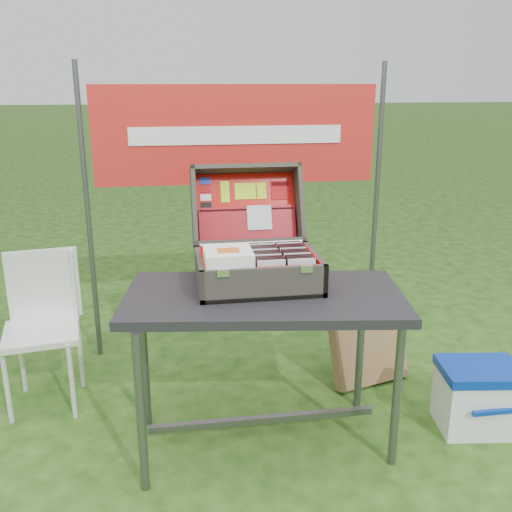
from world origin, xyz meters
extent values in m
plane|color=#1A3F0F|center=(0.00, 0.00, 0.00)|extent=(80.00, 80.00, 0.00)
cube|color=black|center=(-0.02, 0.07, 0.71)|extent=(1.24, 0.74, 0.04)
cylinder|color=#59595B|center=(-0.54, -0.16, 0.35)|extent=(0.04, 0.04, 0.69)
cylinder|color=#59595B|center=(0.51, -0.16, 0.35)|extent=(0.04, 0.04, 0.69)
cylinder|color=#59595B|center=(-0.54, 0.30, 0.35)|extent=(0.04, 0.04, 0.69)
cylinder|color=#59595B|center=(0.51, 0.30, 0.35)|extent=(0.04, 0.04, 0.69)
cube|color=#59595B|center=(-0.02, 0.07, 0.12)|extent=(1.02, 0.03, 0.03)
cube|color=#413E35|center=(-0.03, 0.17, 0.74)|extent=(0.53, 0.38, 0.02)
cube|color=#413E35|center=(-0.03, -0.01, 0.80)|extent=(0.53, 0.02, 0.14)
cube|color=#413E35|center=(-0.03, 0.34, 0.80)|extent=(0.53, 0.02, 0.14)
cube|color=#413E35|center=(-0.28, 0.17, 0.80)|extent=(0.02, 0.38, 0.14)
cube|color=#413E35|center=(0.23, 0.17, 0.80)|extent=(0.02, 0.38, 0.14)
cube|color=red|center=(-0.03, 0.17, 0.76)|extent=(0.49, 0.33, 0.01)
cube|color=silver|center=(-0.20, -0.02, 0.86)|extent=(0.05, 0.01, 0.03)
cube|color=silver|center=(0.14, -0.02, 0.86)|extent=(0.05, 0.01, 0.03)
cylinder|color=silver|center=(-0.03, 0.35, 0.87)|extent=(0.47, 0.02, 0.02)
cube|color=#413E35|center=(-0.03, 0.54, 1.00)|extent=(0.53, 0.16, 0.36)
cube|color=#413E35|center=(-0.03, 0.55, 1.19)|extent=(0.53, 0.14, 0.07)
cube|color=#413E35|center=(-0.03, 0.42, 0.86)|extent=(0.53, 0.14, 0.07)
cube|color=#413E35|center=(-0.28, 0.49, 1.02)|extent=(0.02, 0.27, 0.40)
cube|color=#413E35|center=(0.23, 0.49, 1.02)|extent=(0.02, 0.27, 0.40)
cube|color=red|center=(-0.03, 0.53, 1.01)|extent=(0.48, 0.13, 0.31)
cube|color=red|center=(-0.03, 0.00, 0.81)|extent=(0.49, 0.01, 0.12)
cube|color=red|center=(-0.03, 0.33, 0.81)|extent=(0.49, 0.01, 0.12)
cube|color=red|center=(-0.27, 0.17, 0.81)|extent=(0.01, 0.33, 0.12)
cube|color=red|center=(0.21, 0.17, 0.81)|extent=(0.01, 0.33, 0.12)
cube|color=maroon|center=(-0.03, 0.48, 0.93)|extent=(0.47, 0.08, 0.15)
cube|color=maroon|center=(-0.03, 0.50, 1.00)|extent=(0.46, 0.03, 0.03)
cube|color=silver|center=(0.03, 0.48, 0.96)|extent=(0.12, 0.05, 0.11)
cube|color=#1933B2|center=(-0.22, 0.58, 1.13)|extent=(0.05, 0.01, 0.03)
cube|color=#B3080C|center=(-0.22, 0.56, 1.09)|extent=(0.05, 0.01, 0.03)
cube|color=white|center=(-0.22, 0.55, 1.06)|extent=(0.05, 0.01, 0.03)
cube|color=black|center=(-0.22, 0.53, 1.02)|extent=(0.05, 0.01, 0.03)
cube|color=#B3E911|center=(-0.13, 0.56, 1.08)|extent=(0.04, 0.04, 0.10)
cube|color=#B3E911|center=(-0.03, 0.56, 1.08)|extent=(0.10, 0.03, 0.08)
cube|color=#B3E911|center=(0.05, 0.56, 1.08)|extent=(0.05, 0.03, 0.08)
cube|color=#B3080C|center=(0.15, 0.56, 1.08)|extent=(0.09, 0.04, 0.09)
cube|color=black|center=(0.15, 0.57, 1.11)|extent=(0.08, 0.01, 0.02)
cube|color=silver|center=(0.01, 0.02, 0.83)|extent=(0.12, 0.01, 0.13)
cube|color=black|center=(0.01, 0.04, 0.83)|extent=(0.12, 0.01, 0.13)
cube|color=black|center=(0.01, 0.06, 0.83)|extent=(0.12, 0.01, 0.13)
cube|color=black|center=(0.01, 0.09, 0.83)|extent=(0.12, 0.01, 0.13)
cube|color=silver|center=(0.01, 0.11, 0.83)|extent=(0.12, 0.01, 0.13)
cube|color=black|center=(0.01, 0.13, 0.83)|extent=(0.12, 0.01, 0.13)
cube|color=black|center=(0.01, 0.15, 0.83)|extent=(0.12, 0.01, 0.13)
cube|color=black|center=(0.01, 0.17, 0.83)|extent=(0.12, 0.01, 0.13)
cube|color=silver|center=(0.01, 0.19, 0.83)|extent=(0.12, 0.01, 0.13)
cube|color=black|center=(0.01, 0.21, 0.83)|extent=(0.12, 0.01, 0.13)
cube|color=black|center=(0.01, 0.23, 0.83)|extent=(0.12, 0.01, 0.13)
cube|color=black|center=(0.01, 0.25, 0.83)|extent=(0.12, 0.01, 0.13)
cube|color=silver|center=(0.01, 0.27, 0.83)|extent=(0.12, 0.01, 0.13)
cube|color=black|center=(0.01, 0.29, 0.83)|extent=(0.12, 0.01, 0.13)
cube|color=silver|center=(0.13, 0.02, 0.83)|extent=(0.12, 0.01, 0.13)
cube|color=black|center=(0.13, 0.04, 0.83)|extent=(0.12, 0.01, 0.13)
cube|color=black|center=(0.13, 0.06, 0.83)|extent=(0.12, 0.01, 0.13)
cube|color=black|center=(0.13, 0.09, 0.83)|extent=(0.12, 0.01, 0.13)
cube|color=silver|center=(0.13, 0.11, 0.83)|extent=(0.12, 0.01, 0.13)
cube|color=black|center=(0.13, 0.13, 0.83)|extent=(0.12, 0.01, 0.13)
cube|color=black|center=(0.13, 0.15, 0.83)|extent=(0.12, 0.01, 0.13)
cube|color=black|center=(0.13, 0.17, 0.83)|extent=(0.12, 0.01, 0.13)
cube|color=silver|center=(0.13, 0.19, 0.83)|extent=(0.12, 0.01, 0.13)
cube|color=black|center=(0.13, 0.21, 0.83)|extent=(0.12, 0.01, 0.13)
cube|color=black|center=(0.13, 0.23, 0.83)|extent=(0.12, 0.01, 0.13)
cube|color=black|center=(0.13, 0.25, 0.83)|extent=(0.12, 0.01, 0.13)
cube|color=silver|center=(0.13, 0.27, 0.83)|extent=(0.12, 0.01, 0.13)
cube|color=black|center=(0.13, 0.29, 0.83)|extent=(0.12, 0.01, 0.13)
cube|color=white|center=(-0.16, 0.10, 0.88)|extent=(0.20, 0.20, 0.00)
cube|color=white|center=(-0.16, 0.10, 0.88)|extent=(0.20, 0.20, 0.00)
cube|color=white|center=(-0.16, 0.10, 0.89)|extent=(0.20, 0.20, 0.00)
cube|color=white|center=(-0.16, 0.10, 0.89)|extent=(0.20, 0.20, 0.00)
cube|color=white|center=(-0.16, 0.10, 0.90)|extent=(0.20, 0.20, 0.00)
cube|color=white|center=(-0.16, 0.10, 0.90)|extent=(0.20, 0.20, 0.00)
cube|color=white|center=(-0.16, 0.10, 0.91)|extent=(0.20, 0.20, 0.00)
cube|color=white|center=(-0.16, 0.10, 0.91)|extent=(0.20, 0.20, 0.00)
cube|color=white|center=(-0.16, 0.10, 0.92)|extent=(0.20, 0.20, 0.00)
cube|color=white|center=(-0.16, 0.10, 0.92)|extent=(0.20, 0.20, 0.00)
cube|color=#D85919|center=(-0.16, 0.09, 0.93)|extent=(0.09, 0.07, 0.00)
cube|color=white|center=(1.01, 0.03, 0.14)|extent=(0.38, 0.31, 0.28)
cube|color=#062D94|center=(1.01, 0.03, 0.30)|extent=(0.40, 0.33, 0.04)
cube|color=#062D94|center=(1.01, -0.11, 0.17)|extent=(0.22, 0.02, 0.02)
cube|color=silver|center=(-1.05, 0.57, 0.40)|extent=(0.40, 0.40, 0.03)
cube|color=silver|center=(-1.05, 0.73, 0.59)|extent=(0.35, 0.09, 0.37)
cylinder|color=silver|center=(-1.20, 0.42, 0.20)|extent=(0.02, 0.02, 0.40)
cylinder|color=silver|center=(-0.90, 0.42, 0.20)|extent=(0.02, 0.02, 0.40)
cylinder|color=silver|center=(-1.20, 0.72, 0.20)|extent=(0.02, 0.02, 0.40)
cylinder|color=silver|center=(-0.90, 0.72, 0.20)|extent=(0.02, 0.02, 0.40)
cylinder|color=silver|center=(-1.20, 0.73, 0.58)|extent=(0.02, 0.02, 0.37)
cylinder|color=silver|center=(-0.90, 0.73, 0.58)|extent=(0.02, 0.02, 0.37)
cube|color=olive|center=(0.64, 0.55, 0.23)|extent=(0.47, 0.31, 0.46)
cylinder|color=#59595B|center=(-0.85, 1.10, 0.85)|extent=(0.03, 0.03, 1.70)
cylinder|color=#59595B|center=(0.85, 1.10, 0.85)|extent=(0.03, 0.03, 1.70)
cube|color=red|center=(0.00, 1.09, 1.30)|extent=(1.60, 0.02, 0.55)
cube|color=white|center=(0.00, 1.08, 1.30)|extent=(1.20, 0.00, 0.10)
camera|label=1|loc=(-0.40, -2.15, 1.59)|focal=40.00mm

